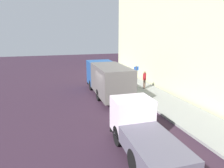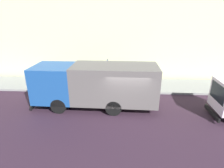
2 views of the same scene
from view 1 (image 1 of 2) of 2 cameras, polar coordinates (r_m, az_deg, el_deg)
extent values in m
plane|color=#301E2C|center=(16.24, -2.13, -5.44)|extent=(80.00, 80.00, 0.00)
cube|color=gray|center=(17.94, 12.22, -3.61)|extent=(3.22, 30.00, 0.15)
cube|color=beige|center=(18.29, 19.03, 13.47)|extent=(0.50, 30.00, 10.94)
cube|color=#1D4D95|center=(20.44, -3.33, 3.31)|extent=(2.45, 2.56, 2.28)
cube|color=black|center=(21.57, -4.09, 4.60)|extent=(2.01, 0.11, 1.28)
cube|color=#5F5A58|center=(16.72, -0.29, 1.08)|extent=(2.51, 5.37, 2.36)
cube|color=black|center=(21.97, -4.06, 0.43)|extent=(2.30, 0.17, 0.24)
cylinder|color=black|center=(20.00, -5.88, -0.32)|extent=(0.32, 0.98, 0.97)
cylinder|color=black|center=(20.46, -0.12, 0.08)|extent=(0.32, 0.98, 0.97)
cylinder|color=black|center=(16.78, -3.72, -3.08)|extent=(0.32, 0.98, 0.97)
cylinder|color=black|center=(17.33, 3.04, -2.51)|extent=(0.32, 0.98, 0.97)
cube|color=white|center=(10.45, 5.68, -8.65)|extent=(1.99, 1.64, 1.77)
cube|color=black|center=(11.04, 4.24, -6.17)|extent=(1.63, 0.11, 0.99)
cube|color=#5A5665|center=(8.68, 11.86, -17.66)|extent=(2.04, 3.42, 0.76)
cube|color=black|center=(11.63, 3.99, -12.17)|extent=(1.87, 0.18, 0.24)
cylinder|color=black|center=(10.31, 1.84, -14.37)|extent=(0.33, 1.01, 1.00)
cylinder|color=black|center=(10.87, 10.33, -13.02)|extent=(0.33, 1.01, 1.00)
cylinder|color=black|center=(8.58, 6.52, -20.87)|extent=(0.33, 1.01, 1.00)
cylinder|color=black|center=(9.25, 16.50, -18.59)|extent=(0.33, 1.01, 1.00)
cylinder|color=#4F3756|center=(21.37, 3.36, 0.93)|extent=(0.42, 0.42, 0.86)
cylinder|color=#325E93|center=(21.22, 3.38, 2.84)|extent=(0.56, 0.56, 0.59)
sphere|color=#936350|center=(21.14, 3.40, 3.89)|extent=(0.20, 0.20, 0.20)
cylinder|color=brown|center=(20.17, 9.11, 0.00)|extent=(0.31, 0.31, 0.87)
cylinder|color=maroon|center=(20.01, 9.19, 2.09)|extent=(0.42, 0.42, 0.64)
sphere|color=#8B7050|center=(19.92, 9.24, 3.30)|extent=(0.22, 0.22, 0.22)
cone|color=orange|center=(22.70, 3.07, 1.39)|extent=(0.43, 0.43, 0.62)
cylinder|color=#4C5156|center=(18.28, 6.82, 1.26)|extent=(0.08, 0.08, 2.51)
cube|color=blue|center=(18.10, 6.88, 4.37)|extent=(0.44, 0.03, 0.36)
camera|label=2|loc=(16.21, -39.20, 11.91)|focal=28.44mm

